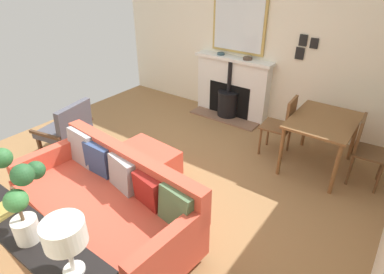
# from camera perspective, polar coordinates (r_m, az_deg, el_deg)

# --- Properties ---
(ground_plane) EXTENTS (5.13, 5.25, 0.01)m
(ground_plane) POSITION_cam_1_polar(r_m,az_deg,el_deg) (4.16, -7.65, -8.07)
(ground_plane) COLOR olive
(wall_left) EXTENTS (0.12, 5.25, 2.74)m
(wall_left) POSITION_cam_1_polar(r_m,az_deg,el_deg) (5.55, 10.50, 17.09)
(wall_left) COLOR silver
(wall_left) RESTS_ON ground
(fireplace) EXTENTS (0.51, 1.42, 1.06)m
(fireplace) POSITION_cam_1_polar(r_m,az_deg,el_deg) (5.72, 7.05, 8.24)
(fireplace) COLOR brown
(fireplace) RESTS_ON ground
(mirror_over_mantel) EXTENTS (0.04, 0.96, 1.01)m
(mirror_over_mantel) POSITION_cam_1_polar(r_m,az_deg,el_deg) (5.51, 8.41, 19.85)
(mirror_over_mantel) COLOR tan
(mantel_bowl_near) EXTENTS (0.13, 0.13, 0.04)m
(mantel_bowl_near) POSITION_cam_1_polar(r_m,az_deg,el_deg) (5.67, 5.21, 14.67)
(mantel_bowl_near) COLOR #334C56
(mantel_bowl_near) RESTS_ON fireplace
(mantel_bowl_far) EXTENTS (0.15, 0.15, 0.04)m
(mantel_bowl_far) POSITION_cam_1_polar(r_m,az_deg,el_deg) (5.43, 9.94, 13.74)
(mantel_bowl_far) COLOR #47382D
(mantel_bowl_far) RESTS_ON fireplace
(sofa) EXTENTS (1.09, 2.08, 0.84)m
(sofa) POSITION_cam_1_polar(r_m,az_deg,el_deg) (3.36, -14.94, -11.53)
(sofa) COLOR #B2B2B7
(sofa) RESTS_ON ground
(ottoman) EXTENTS (0.58, 0.81, 0.41)m
(ottoman) POSITION_cam_1_polar(r_m,az_deg,el_deg) (4.12, -8.02, -4.21)
(ottoman) COLOR #B2B2B7
(ottoman) RESTS_ON ground
(armchair_accent) EXTENTS (0.77, 0.69, 0.81)m
(armchair_accent) POSITION_cam_1_polar(r_m,az_deg,el_deg) (4.78, -21.43, 1.74)
(armchair_accent) COLOR #4C3321
(armchair_accent) RESTS_ON ground
(console_table) EXTENTS (0.33, 1.88, 0.75)m
(console_table) POSITION_cam_1_polar(r_m,az_deg,el_deg) (2.90, -28.42, -14.79)
(console_table) COLOR black
(console_table) RESTS_ON ground
(table_lamp_far_end) EXTENTS (0.26, 0.26, 0.42)m
(table_lamp_far_end) POSITION_cam_1_polar(r_m,az_deg,el_deg) (2.13, -21.89, -15.99)
(table_lamp_far_end) COLOR white
(table_lamp_far_end) RESTS_ON console_table
(potted_plant) EXTENTS (0.51, 0.44, 0.69)m
(potted_plant) POSITION_cam_1_polar(r_m,az_deg,el_deg) (2.42, -29.48, -8.70)
(potted_plant) COLOR silver
(potted_plant) RESTS_ON console_table
(book_stack) EXTENTS (0.29, 0.18, 0.05)m
(book_stack) POSITION_cam_1_polar(r_m,az_deg,el_deg) (2.98, -30.67, -11.22)
(book_stack) COLOR olive
(book_stack) RESTS_ON console_table
(dining_table) EXTENTS (1.03, 0.77, 0.72)m
(dining_table) POSITION_cam_1_polar(r_m,az_deg,el_deg) (4.43, 22.43, 1.83)
(dining_table) COLOR brown
(dining_table) RESTS_ON ground
(dining_chair_near_fireplace) EXTENTS (0.42, 0.42, 0.89)m
(dining_chair_near_fireplace) POSITION_cam_1_polar(r_m,az_deg,el_deg) (4.60, 16.06, 2.53)
(dining_chair_near_fireplace) COLOR brown
(dining_chair_near_fireplace) RESTS_ON ground
(dining_chair_by_back_wall) EXTENTS (0.43, 0.43, 0.87)m
(dining_chair_by_back_wall) POSITION_cam_1_polar(r_m,az_deg,el_deg) (4.41, 28.56, -1.39)
(dining_chair_by_back_wall) COLOR brown
(dining_chair_by_back_wall) RESTS_ON ground
(photo_gallery_row) EXTENTS (0.02, 0.30, 0.37)m
(photo_gallery_row) POSITION_cam_1_polar(r_m,az_deg,el_deg) (5.15, 19.59, 15.07)
(photo_gallery_row) COLOR black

